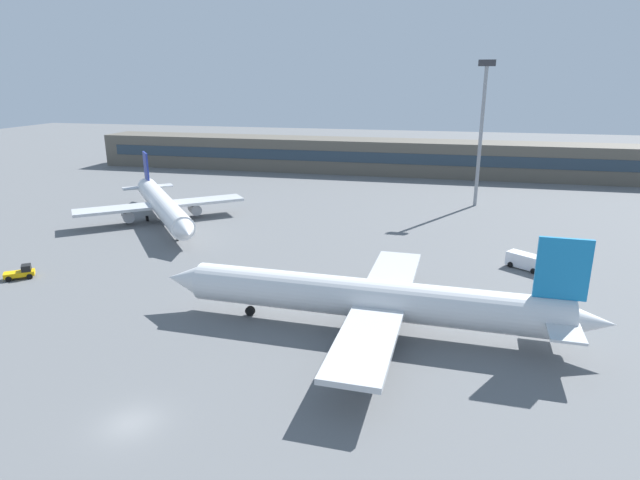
{
  "coord_description": "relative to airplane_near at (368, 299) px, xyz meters",
  "views": [
    {
      "loc": [
        21.8,
        -30.32,
        25.12
      ],
      "look_at": [
        5.43,
        40.0,
        3.0
      ],
      "focal_mm": 29.85,
      "sensor_mm": 36.0,
      "label": 1
    }
  ],
  "objects": [
    {
      "name": "terminal_building",
      "position": [
        -15.23,
        95.1,
        1.04
      ],
      "size": [
        151.05,
        12.13,
        9.0
      ],
      "color": "#5B564C",
      "rests_on": "ground_plane"
    },
    {
      "name": "service_van_white",
      "position": [
        18.51,
        23.15,
        -2.35
      ],
      "size": [
        5.37,
        4.71,
        2.08
      ],
      "color": "white",
      "rests_on": "ground_plane"
    },
    {
      "name": "floodlight_tower_west",
      "position": [
        13.39,
        60.64,
        12.78
      ],
      "size": [
        3.2,
        0.8,
        28.36
      ],
      "color": "gray",
      "rests_on": "ground_plane"
    },
    {
      "name": "baggage_tug_yellow",
      "position": [
        -46.12,
        4.46,
        -2.67
      ],
      "size": [
        3.79,
        3.35,
        1.75
      ],
      "color": "#F2B20C",
      "rests_on": "ground_plane"
    },
    {
      "name": "ground_plane",
      "position": [
        -15.23,
        20.36,
        -3.46
      ],
      "size": [
        400.0,
        400.0,
        0.0
      ],
      "primitive_type": "plane",
      "color": "slate"
    },
    {
      "name": "airplane_near",
      "position": [
        0.0,
        0.0,
        0.0
      ],
      "size": [
        46.0,
        32.04,
        11.36
      ],
      "color": "silver",
      "rests_on": "ground_plane"
    },
    {
      "name": "airplane_mid",
      "position": [
        -42.02,
        34.14,
        -0.23
      ],
      "size": [
        30.17,
        35.32,
        10.61
      ],
      "color": "white",
      "rests_on": "ground_plane"
    }
  ]
}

